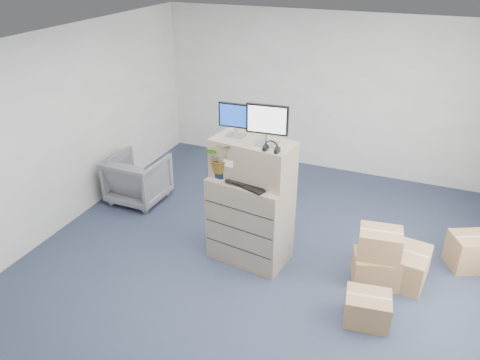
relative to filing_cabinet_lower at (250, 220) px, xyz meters
The scene contains 16 objects.
ground 0.70m from the filing_cabinet_lower, 63.56° to the right, with size 7.00×7.00×0.00m, color #2A324C.
wall_back 3.28m from the filing_cabinet_lower, 86.94° to the left, with size 6.00×0.02×2.80m, color beige.
filing_cabinet_lower is the anchor object (origin of this frame).
filing_cabinet_upper 0.83m from the filing_cabinet_lower, 81.86° to the left, with size 1.00×0.50×0.50m, color gray.
monitor_left 1.34m from the filing_cabinet_lower, 157.01° to the left, with size 0.43×0.17×0.42m.
monitor_right 1.37m from the filing_cabinet_lower, ahead, with size 0.50×0.21×0.49m.
headphones 1.18m from the filing_cabinet_lower, 28.13° to the right, with size 0.18×0.18×0.02m, color black.
keyboard 0.61m from the filing_cabinet_lower, 85.30° to the right, with size 0.58×0.24×0.03m, color black.
mouse 0.71m from the filing_cabinet_lower, 27.70° to the right, with size 0.11×0.07×0.04m, color silver.
water_bottle 0.74m from the filing_cabinet_lower, 46.54° to the left, with size 0.09×0.09×0.31m, color #919598.
phone_dock 0.64m from the filing_cabinet_lower, 161.93° to the left, with size 0.08×0.07×0.15m.
external_drive 0.71m from the filing_cabinet_lower, ahead, with size 0.21×0.16×0.06m, color black.
tissue_box 0.78m from the filing_cabinet_lower, ahead, with size 0.30×0.15×0.11m, color #3E7AD3.
potted_plant 0.89m from the filing_cabinet_lower, 165.69° to the right, with size 0.44×0.47×0.40m.
office_chair 2.36m from the filing_cabinet_lower, 161.26° to the left, with size 0.82×0.77×0.85m, color #55555A.
cardboard_boxes 2.02m from the filing_cabinet_lower, ahead, with size 1.84×2.11×0.74m.
Camera 1 is at (1.68, -4.47, 3.79)m, focal length 35.00 mm.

